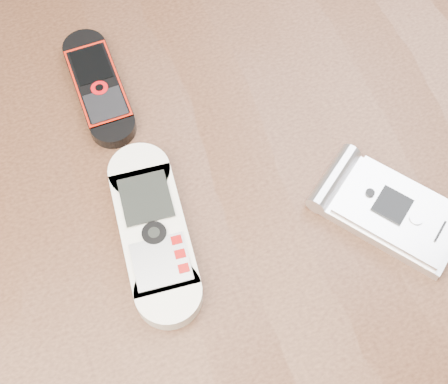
{
  "coord_description": "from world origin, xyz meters",
  "views": [
    {
      "loc": [
        -0.08,
        -0.21,
        1.2
      ],
      "look_at": [
        0.01,
        0.0,
        0.76
      ],
      "focal_mm": 50.0,
      "sensor_mm": 36.0,
      "label": 1
    }
  ],
  "objects_px": {
    "motorola_razr": "(394,211)",
    "nokia_white": "(154,231)",
    "table": "(219,249)",
    "nokia_black_red": "(98,86)"
  },
  "relations": [
    {
      "from": "nokia_black_red",
      "to": "motorola_razr",
      "type": "height_order",
      "value": "motorola_razr"
    },
    {
      "from": "table",
      "to": "motorola_razr",
      "type": "height_order",
      "value": "motorola_razr"
    },
    {
      "from": "table",
      "to": "nokia_black_red",
      "type": "relative_size",
      "value": 9.34
    },
    {
      "from": "table",
      "to": "nokia_white",
      "type": "relative_size",
      "value": 7.73
    },
    {
      "from": "nokia_white",
      "to": "nokia_black_red",
      "type": "distance_m",
      "value": 0.15
    },
    {
      "from": "motorola_razr",
      "to": "nokia_white",
      "type": "bearing_deg",
      "value": 128.26
    },
    {
      "from": "nokia_white",
      "to": "motorola_razr",
      "type": "distance_m",
      "value": 0.19
    },
    {
      "from": "nokia_white",
      "to": "table",
      "type": "bearing_deg",
      "value": 16.91
    },
    {
      "from": "nokia_black_red",
      "to": "motorola_razr",
      "type": "xyz_separation_m",
      "value": [
        0.18,
        -0.2,
        0.0
      ]
    },
    {
      "from": "table",
      "to": "nokia_white",
      "type": "distance_m",
      "value": 0.13
    }
  ]
}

